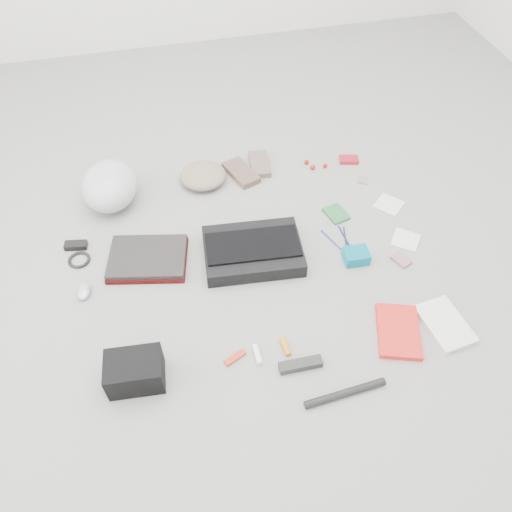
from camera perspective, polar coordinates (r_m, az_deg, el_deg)
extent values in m
plane|color=gray|center=(2.11, 0.00, -0.88)|extent=(4.00, 4.00, 0.00)
cube|color=black|center=(2.11, -0.37, 0.57)|extent=(0.43, 0.33, 0.07)
cube|color=black|center=(2.08, -0.37, 1.28)|extent=(0.40, 0.21, 0.01)
cube|color=#3E0808|center=(2.16, -12.22, -0.44)|extent=(0.37, 0.31, 0.02)
cube|color=black|center=(2.14, -12.31, -0.06)|extent=(0.36, 0.29, 0.02)
ellipsoid|color=silver|center=(2.41, -16.38, 7.72)|extent=(0.31, 0.36, 0.19)
ellipsoid|color=gray|center=(2.46, -6.08, 9.12)|extent=(0.25, 0.24, 0.08)
cube|color=brown|center=(2.50, -1.72, 9.49)|extent=(0.17, 0.23, 0.03)
cube|color=#735E51|center=(2.56, 0.40, 10.47)|extent=(0.12, 0.20, 0.03)
cube|color=black|center=(2.30, -19.89, 1.16)|extent=(0.10, 0.06, 0.03)
torus|color=black|center=(2.24, -19.57, -0.41)|extent=(0.11, 0.11, 0.01)
ellipsoid|color=#AAAAC2|center=(2.11, -19.09, -3.85)|extent=(0.06, 0.09, 0.03)
cube|color=black|center=(1.81, -13.67, -12.71)|extent=(0.20, 0.15, 0.13)
cube|color=#B12E14|center=(1.85, -2.44, -11.53)|extent=(0.09, 0.06, 0.01)
cylinder|color=white|center=(1.85, 0.16, -11.17)|extent=(0.02, 0.08, 0.02)
cylinder|color=orange|center=(1.87, 3.36, -10.28)|extent=(0.03, 0.08, 0.02)
cube|color=black|center=(1.83, 5.11, -12.27)|extent=(0.16, 0.04, 0.03)
cylinder|color=black|center=(1.80, 10.16, -15.16)|extent=(0.30, 0.05, 0.03)
cube|color=red|center=(1.97, 15.95, -8.26)|extent=(0.22, 0.27, 0.02)
cube|color=silver|center=(2.05, 20.78, -7.28)|extent=(0.17, 0.24, 0.02)
cube|color=#276233|center=(2.33, 9.13, 4.79)|extent=(0.11, 0.13, 0.01)
cylinder|color=navy|center=(2.22, 8.56, 1.88)|extent=(0.05, 0.13, 0.01)
cylinder|color=black|center=(2.24, 10.16, 2.09)|extent=(0.04, 0.12, 0.01)
cylinder|color=#0E1084|center=(2.24, 10.00, 2.30)|extent=(0.01, 0.12, 0.01)
cube|color=#01758D|center=(2.14, 11.37, 0.01)|extent=(0.11, 0.09, 0.05)
cube|color=#9E6C81|center=(2.20, 16.26, -0.43)|extent=(0.08, 0.09, 0.01)
cube|color=silver|center=(2.43, 14.95, 5.70)|extent=(0.16, 0.16, 0.01)
cube|color=silver|center=(2.29, 16.74, 1.77)|extent=(0.16, 0.16, 0.01)
sphere|color=#A41101|center=(2.59, 5.79, 10.63)|extent=(0.03, 0.03, 0.02)
sphere|color=#B02309|center=(2.56, 6.51, 10.07)|extent=(0.03, 0.03, 0.03)
sphere|color=#BC0A09|center=(2.58, 7.90, 10.19)|extent=(0.03, 0.03, 0.02)
cube|color=#A81426|center=(2.63, 10.55, 10.77)|extent=(0.11, 0.08, 0.02)
cube|color=gray|center=(2.54, 12.09, 8.50)|extent=(0.07, 0.08, 0.00)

